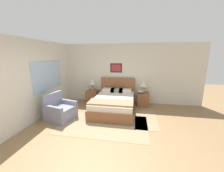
{
  "coord_description": "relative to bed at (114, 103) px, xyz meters",
  "views": [
    {
      "loc": [
        0.79,
        -2.94,
        2.1
      ],
      "look_at": [
        -0.02,
        1.69,
        1.04
      ],
      "focal_mm": 22.0,
      "sensor_mm": 36.0,
      "label": 1
    }
  ],
  "objects": [
    {
      "name": "book_novel_upper",
      "position": [
        1.01,
        0.74,
        0.32
      ],
      "size": [
        0.24,
        0.27,
        0.03
      ],
      "rotation": [
        0.0,
        0.0,
        -0.2
      ],
      "color": "silver",
      "rests_on": "book_hardcover_middle"
    },
    {
      "name": "area_rug_bedside",
      "position": [
        1.17,
        -0.53,
        -0.3
      ],
      "size": [
        0.72,
        1.52,
        0.01
      ],
      "color": "#897556",
      "rests_on": "ground_plane"
    },
    {
      "name": "ground_plane",
      "position": [
        -0.01,
        -1.99,
        -0.31
      ],
      "size": [
        16.0,
        16.0,
        0.0
      ],
      "primitive_type": "plane",
      "color": "olive"
    },
    {
      "name": "armchair",
      "position": [
        -1.68,
        -1.01,
        -0.02
      ],
      "size": [
        0.95,
        0.95,
        0.87
      ],
      "rotation": [
        0.0,
        0.0,
        -1.81
      ],
      "color": "gray",
      "rests_on": "ground_plane"
    },
    {
      "name": "nightstand_near_window",
      "position": [
        -1.12,
        0.79,
        -0.03
      ],
      "size": [
        0.47,
        0.53,
        0.55
      ],
      "color": "brown",
      "rests_on": "ground_plane"
    },
    {
      "name": "wall_left",
      "position": [
        -2.41,
        -0.45,
        1.0
      ],
      "size": [
        0.08,
        5.48,
        2.6
      ],
      "color": "beige",
      "rests_on": "ground_plane"
    },
    {
      "name": "bed",
      "position": [
        0.0,
        0.0,
        0.0
      ],
      "size": [
        1.5,
        2.13,
        1.13
      ],
      "color": "brown",
      "rests_on": "ground_plane"
    },
    {
      "name": "area_rug_main",
      "position": [
        -0.15,
        -1.15,
        -0.3
      ],
      "size": [
        2.69,
        1.58,
        0.01
      ],
      "color": "#897556",
      "rests_on": "ground_plane"
    },
    {
      "name": "book_thick_bottom",
      "position": [
        1.01,
        0.74,
        0.26
      ],
      "size": [
        0.23,
        0.24,
        0.03
      ],
      "rotation": [
        0.0,
        0.0,
        -0.1
      ],
      "color": "#232328",
      "rests_on": "nightstand_by_door"
    },
    {
      "name": "table_lamp_by_door",
      "position": [
        1.13,
        0.82,
        0.62
      ],
      "size": [
        0.32,
        0.32,
        0.52
      ],
      "color": "gray",
      "rests_on": "nightstand_by_door"
    },
    {
      "name": "wall_back",
      "position": [
        -0.01,
        1.12,
        1.0
      ],
      "size": [
        7.14,
        0.09,
        2.6
      ],
      "color": "beige",
      "rests_on": "ground_plane"
    },
    {
      "name": "nightstand_by_door",
      "position": [
        1.12,
        0.79,
        -0.03
      ],
      "size": [
        0.47,
        0.53,
        0.55
      ],
      "color": "brown",
      "rests_on": "ground_plane"
    },
    {
      "name": "book_hardcover_middle",
      "position": [
        1.01,
        0.74,
        0.29
      ],
      "size": [
        0.21,
        0.26,
        0.03
      ],
      "rotation": [
        0.0,
        0.0,
        0.19
      ],
      "color": "#232328",
      "rests_on": "book_thick_bottom"
    },
    {
      "name": "table_lamp_near_window",
      "position": [
        -1.11,
        0.82,
        0.62
      ],
      "size": [
        0.32,
        0.32,
        0.52
      ],
      "color": "gray",
      "rests_on": "nightstand_near_window"
    }
  ]
}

